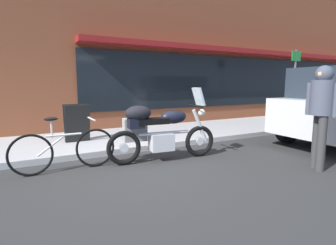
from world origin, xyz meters
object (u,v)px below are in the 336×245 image
Objects in this scene: touring_motorcycle at (157,130)px; parking_sign_pole at (294,81)px; sandwich_board_sign at (77,123)px; parked_bicycle at (64,149)px; pedestrian_walking at (322,105)px.

parking_sign_pole is (5.88, 1.45, 0.97)m from touring_motorcycle.
sandwich_board_sign is 0.35× the size of parking_sign_pole.
parked_bicycle is at bearing 173.31° from touring_motorcycle.
sandwich_board_sign is (-1.11, 1.96, -0.04)m from touring_motorcycle.
pedestrian_walking reaches higher than touring_motorcycle.
sandwich_board_sign is 7.08m from parking_sign_pole.
parking_sign_pole reaches higher than pedestrian_walking.
parking_sign_pole is at bearing 13.89° from touring_motorcycle.
parking_sign_pole is (3.68, 3.25, 0.45)m from pedestrian_walking.
sandwich_board_sign is at bearing 131.36° from pedestrian_walking.
pedestrian_walking is at bearing -27.37° from parked_bicycle.
parked_bicycle is 0.97× the size of pedestrian_walking.
parking_sign_pole reaches higher than touring_motorcycle.
parked_bicycle is at bearing 152.63° from pedestrian_walking.
parked_bicycle is 4.39m from pedestrian_walking.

